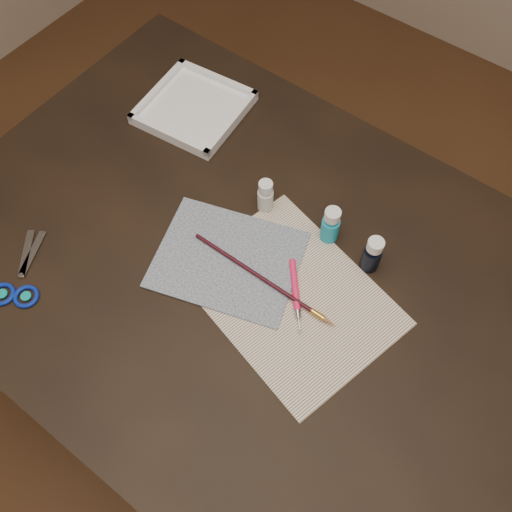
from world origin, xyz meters
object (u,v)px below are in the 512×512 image
Objects in this scene: palette_tray at (194,107)px; paint_bottle_white at (265,196)px; canvas at (228,259)px; scissors at (20,268)px; paint_bottle_navy at (372,254)px; paper at (291,296)px; paint_bottle_cyan at (331,225)px.

paint_bottle_white is at bearing -22.23° from palette_tray.
scissors reaches higher than canvas.
paint_bottle_navy is (0.24, 0.01, 0.00)m from paint_bottle_white.
paint_bottle_white is at bearing 139.69° from paper.
paper is 0.21m from paint_bottle_white.
paper is 0.52m from scissors.
canvas is 0.27m from paint_bottle_navy.
paint_bottle_navy is (0.22, 0.15, 0.04)m from canvas.
paper is 0.14m from canvas.
paint_bottle_navy is at bearing 60.54° from paper.
canvas is 0.21m from paint_bottle_cyan.
paint_bottle_navy is 0.41× the size of palette_tray.
scissors is at bearing -149.69° from paper.
canvas is (-0.14, -0.01, 0.00)m from paper.
canvas is at bearing -127.98° from paint_bottle_cyan.
paint_bottle_white is 0.31m from palette_tray.
palette_tray is at bearing 150.49° from paper.
paint_bottle_cyan is 0.60m from scissors.
paper is 4.76× the size of paint_bottle_white.
scissors reaches higher than paper.
canvas is 1.45× the size of scissors.
paper is 4.33× the size of paint_bottle_navy.
canvas is 3.15× the size of paint_bottle_navy.
paint_bottle_white is 0.14m from paint_bottle_cyan.
paint_bottle_white is 0.37× the size of palette_tray.
canvas is 0.40m from scissors.
paint_bottle_cyan reaches higher than paper.
paint_bottle_white is 0.42× the size of scissors.
canvas is 0.40m from palette_tray.
paint_bottle_cyan is at bearing -13.11° from palette_tray.
paint_bottle_navy reaches higher than paper.
paint_bottle_cyan is at bearing 6.81° from paint_bottle_white.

